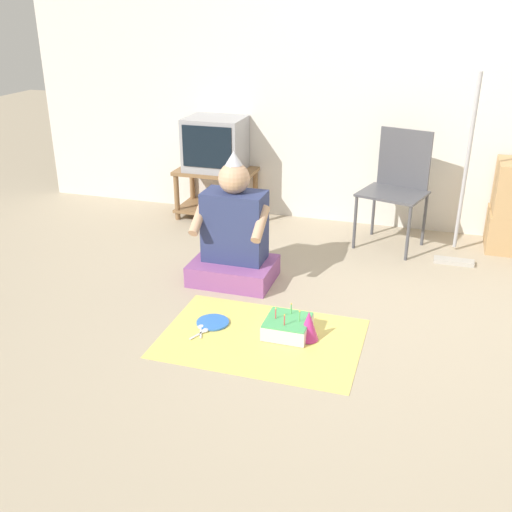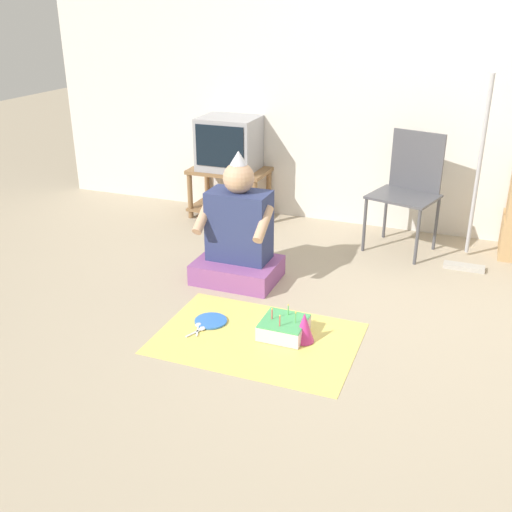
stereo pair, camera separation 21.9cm
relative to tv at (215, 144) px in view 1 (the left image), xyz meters
The scene contains 13 objects.
ground_plane 2.36m from the tv, 50.09° to the right, with size 16.00×16.00×0.00m, color tan.
wall_back 1.61m from the tv, ahead, with size 6.40×0.06×2.55m.
tv_stand 0.39m from the tv, 90.00° to the right, with size 0.66×0.40×0.42m.
tv is the anchor object (origin of this frame).
folding_chair 1.54m from the tv, ahead, with size 0.55×0.50×0.87m.
dust_mop 2.04m from the tv, 10.42° to the right, with size 0.28×0.32×1.34m.
person_seated 1.33m from the tv, 64.00° to the right, with size 0.55×0.41×0.88m.
party_cloth 2.18m from the tv, 62.47° to the right, with size 1.11×0.77×0.01m.
birthday_cake 2.16m from the tv, 58.23° to the right, with size 0.25×0.25×0.16m.
party_hat_blue 2.23m from the tv, 55.71° to the right, with size 0.12×0.12×0.18m.
paper_plate 1.99m from the tv, 70.11° to the right, with size 0.19×0.19×0.01m.
plastic_spoon_near 2.06m from the tv, 72.08° to the right, with size 0.07×0.14×0.01m.
plastic_spoon_far 2.09m from the tv, 71.59° to the right, with size 0.07×0.14×0.01m.
Camera 1 is at (0.34, -2.89, 1.76)m, focal length 42.00 mm.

